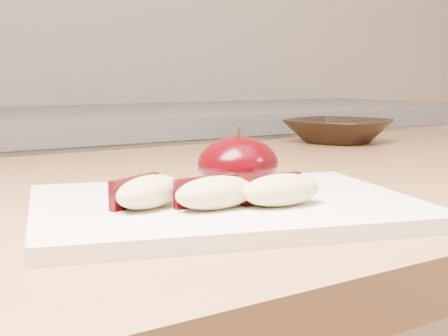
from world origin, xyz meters
TOP-DOWN VIEW (x-y plane):
  - cutting_board at (-0.04, 0.36)m, footprint 0.35×0.30m
  - apple_half at (0.00, 0.41)m, footprint 0.09×0.09m
  - apple_wedge_a at (-0.11, 0.36)m, footprint 0.07×0.06m
  - apple_wedge_b at (-0.07, 0.33)m, footprint 0.07×0.03m
  - apple_wedge_c at (-0.02, 0.31)m, footprint 0.07×0.04m
  - bowl at (0.42, 0.71)m, footprint 0.20×0.20m

SIDE VIEW (x-z plane):
  - cutting_board at x=-0.04m, z-range 0.90..0.91m
  - bowl at x=0.42m, z-range 0.90..0.94m
  - apple_wedge_a at x=-0.11m, z-range 0.91..0.94m
  - apple_wedge_b at x=-0.07m, z-range 0.91..0.94m
  - apple_wedge_c at x=-0.02m, z-range 0.91..0.94m
  - apple_half at x=0.00m, z-range 0.90..0.96m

